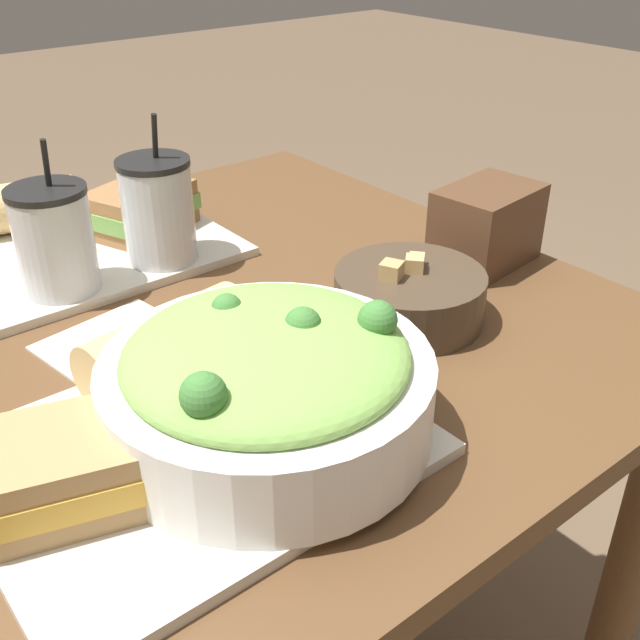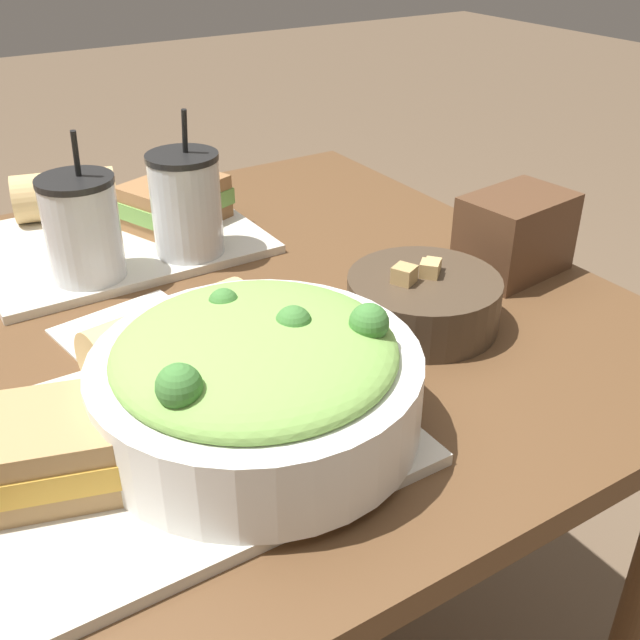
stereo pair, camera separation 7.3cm
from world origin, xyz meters
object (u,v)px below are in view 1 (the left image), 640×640
Objects in this scene: salad_bowl at (268,381)px; drink_cup_dark at (55,243)px; soup_bowl at (409,294)px; chip_bag at (486,226)px; baguette_far at (25,206)px; drink_cup_red at (158,213)px; sandwich_far at (140,209)px; sandwich_near at (79,466)px; napkin_folded at (111,339)px; baguette_near at (170,343)px.

drink_cup_dark is (-0.04, 0.39, 0.01)m from salad_bowl.
soup_bowl is 1.18× the size of chip_bag.
drink_cup_red reaches higher than baguette_far.
baguette_far is 0.22m from drink_cup_dark.
chip_bag is (0.45, 0.13, -0.01)m from salad_bowl.
drink_cup_red reaches higher than drink_cup_dark.
salad_bowl is 1.71× the size of sandwich_far.
sandwich_far is at bearing 75.74° from salad_bowl.
soup_bowl is at bearing 24.88° from sandwich_near.
soup_bowl is 0.91× the size of drink_cup_red.
soup_bowl is (0.26, 0.08, -0.03)m from salad_bowl.
chip_bag reaches higher than sandwich_far.
drink_cup_red is (0.10, -0.21, 0.03)m from baguette_far.
drink_cup_red is (-0.02, -0.11, 0.03)m from sandwich_far.
soup_bowl is at bearing 17.31° from salad_bowl.
drink_cup_red is at bearing 43.25° from napkin_folded.
soup_bowl is 0.94× the size of baguette_near.
chip_bag is at bearing 14.16° from soup_bowl.
soup_bowl is 0.20m from chip_bag.
sandwich_far is (0.15, 0.36, -0.00)m from baguette_near.
baguette_near and baguette_far have the same top height.
sandwich_near is 0.94× the size of drink_cup_dark.
baguette_near reaches higher than soup_bowl.
sandwich_near is 0.45m from drink_cup_red.
drink_cup_red is (-0.16, 0.31, 0.04)m from soup_bowl.
drink_cup_dark is at bearing -167.79° from sandwich_far.
napkin_folded is at bearing 98.40° from salad_bowl.
salad_bowl is 0.39m from drink_cup_dark.
drink_cup_dark is (-0.04, -0.21, 0.03)m from baguette_far.
baguette_far reaches higher than sandwich_far.
baguette_near is 0.97× the size of drink_cup_red.
soup_bowl is at bearing -30.75° from napkin_folded.
drink_cup_red is 0.43m from chip_bag.
baguette_near is 0.25m from drink_cup_dark.
napkin_folded is (-0.04, -0.34, -0.05)m from baguette_far.
salad_bowl is at bearing -179.11° from baguette_near.
soup_bowl is 0.43m from sandwich_near.
drink_cup_dark reaches higher than soup_bowl.
drink_cup_red is at bearing 117.01° from soup_bowl.
baguette_near is (0.15, 0.11, 0.00)m from sandwich_near.
salad_bowl is 1.59× the size of baguette_near.
baguette_near is 1.13× the size of napkin_folded.
baguette_near is 1.00× the size of drink_cup_dark.
soup_bowl is 0.35m from drink_cup_red.
drink_cup_red is at bearing -123.66° from sandwich_far.
baguette_near is 0.39m from sandwich_far.
salad_bowl reaches higher than soup_bowl.
drink_cup_red is (0.27, 0.36, 0.03)m from sandwich_near.
salad_bowl is at bearing 9.50° from sandwich_near.
sandwich_far is at bearing 55.46° from napkin_folded.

